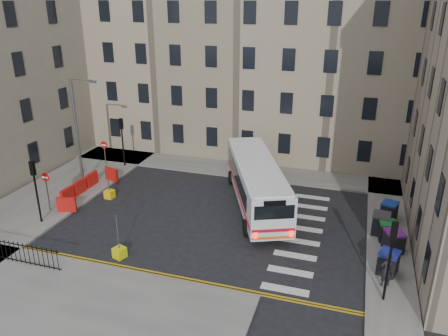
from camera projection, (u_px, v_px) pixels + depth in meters
The scene contains 22 objects.
ground at pixel (240, 222), 28.01m from camera, with size 120.00×120.00×0.00m, color black.
pavement_north at pixel (200, 165), 37.30m from camera, with size 36.00×3.20×0.15m, color slate.
pavement_east at pixel (386, 213), 28.99m from camera, with size 2.40×26.00×0.15m, color slate.
pavement_west at pixel (64, 188), 32.82m from camera, with size 6.00×22.00×0.15m, color slate.
pavement_sw at pixel (45, 294), 21.08m from camera, with size 20.00×6.00×0.15m, color slate.
terrace_north at pixel (214, 53), 40.59m from camera, with size 38.30×10.80×17.20m.
traffic_light_east at pixel (391, 250), 19.65m from camera, with size 0.28×0.22×4.10m.
traffic_light_nw at pixel (122, 135), 36.11m from camera, with size 0.28×0.22×4.10m.
traffic_light_sw at pixel (35, 182), 26.80m from camera, with size 0.28×0.22×4.10m.
streetlamp at pixel (77, 131), 31.87m from camera, with size 0.50×0.22×8.14m.
no_entry_north at pixel (105, 151), 34.77m from camera, with size 0.60×0.08×3.00m.
no_entry_south at pixel (46, 184), 28.56m from camera, with size 0.60×0.08×3.00m.
roadworks_barriers at pixel (84, 187), 31.55m from camera, with size 1.66×6.26×1.00m.
bus at pixel (256, 181), 29.70m from camera, with size 6.93×11.50×3.11m.
wheelie_bin_a at pixel (388, 262), 22.43m from camera, with size 1.23×1.32×1.21m.
wheelie_bin_b at pixel (394, 241), 24.39m from camera, with size 1.30×1.37×1.21m.
wheelie_bin_c at pixel (387, 231), 25.53m from camera, with size 1.03×1.15×1.16m.
wheelie_bin_d at pixel (381, 223), 26.22m from camera, with size 1.11×1.24×1.27m.
wheelie_bin_e at pixel (389, 211), 27.90m from camera, with size 1.21×1.30×1.16m.
pedestrian at pixel (386, 270), 21.33m from camera, with size 0.64×0.42×1.76m, color black.
bollard_yellow at pixel (110, 194), 31.30m from camera, with size 0.60×0.60×0.60m, color yellow.
bollard_chevron at pixel (120, 253), 24.13m from camera, with size 0.60×0.60×0.60m, color #D1D20C.
Camera 1 is at (6.55, -23.95, 13.46)m, focal length 35.00 mm.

